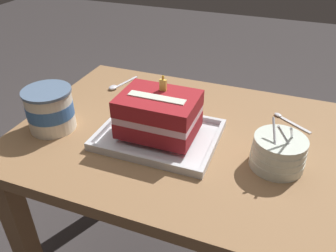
# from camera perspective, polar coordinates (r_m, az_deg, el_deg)

# --- Properties ---
(dining_table) EXTENTS (0.94, 0.71, 0.71)m
(dining_table) POSITION_cam_1_polar(r_m,az_deg,el_deg) (1.08, 1.38, -6.19)
(dining_table) COLOR olive
(dining_table) RESTS_ON ground_plane
(foil_tray) EXTENTS (0.33, 0.26, 0.02)m
(foil_tray) POSITION_cam_1_polar(r_m,az_deg,el_deg) (0.98, -1.52, -1.67)
(foil_tray) COLOR silver
(foil_tray) RESTS_ON dining_table
(birthday_cake) EXTENTS (0.21, 0.16, 0.16)m
(birthday_cake) POSITION_cam_1_polar(r_m,az_deg,el_deg) (0.94, -1.58, 2.03)
(birthday_cake) COLOR maroon
(birthday_cake) RESTS_ON foil_tray
(bowl_stack) EXTENTS (0.14, 0.14, 0.14)m
(bowl_stack) POSITION_cam_1_polar(r_m,az_deg,el_deg) (0.90, 18.01, -4.23)
(bowl_stack) COLOR silver
(bowl_stack) RESTS_ON dining_table
(ice_cream_tub) EXTENTS (0.14, 0.14, 0.13)m
(ice_cream_tub) POSITION_cam_1_polar(r_m,az_deg,el_deg) (1.05, -19.17, 2.71)
(ice_cream_tub) COLOR silver
(ice_cream_tub) RESTS_ON dining_table
(serving_spoon_near_tray) EXTENTS (0.06, 0.15, 0.01)m
(serving_spoon_near_tray) POSITION_cam_1_polar(r_m,az_deg,el_deg) (1.27, -8.73, 6.60)
(serving_spoon_near_tray) COLOR silver
(serving_spoon_near_tray) RESTS_ON dining_table
(serving_spoon_by_bowls) EXTENTS (0.12, 0.09, 0.01)m
(serving_spoon_by_bowls) POSITION_cam_1_polar(r_m,az_deg,el_deg) (1.12, 19.11, 1.08)
(serving_spoon_by_bowls) COLOR silver
(serving_spoon_by_bowls) RESTS_ON dining_table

